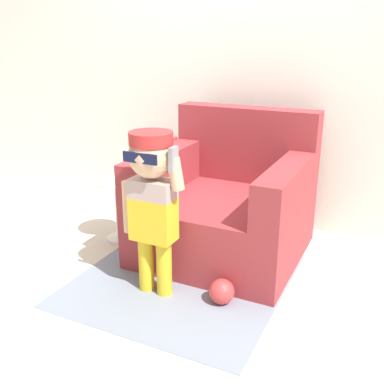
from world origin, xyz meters
The scene contains 7 objects.
ground_plane centered at (0.00, 0.00, 0.00)m, with size 10.00×10.00×0.00m, color beige.
wall_back centered at (0.00, 0.82, 1.30)m, with size 10.00×0.05×2.60m.
armchair centered at (0.23, 0.18, 0.33)m, with size 1.03×1.02×0.95m.
person_child centered at (0.06, -0.52, 0.64)m, with size 0.39×0.29×0.96m.
side_table centered at (-0.54, -0.01, 0.28)m, with size 0.31×0.31×0.46m.
rug centered at (0.14, -0.32, 0.00)m, with size 1.22×1.29×0.01m.
toy_ball centered at (0.46, -0.46, 0.07)m, with size 0.15×0.15×0.15m.
Camera 1 is at (1.27, -2.51, 1.43)m, focal length 42.00 mm.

